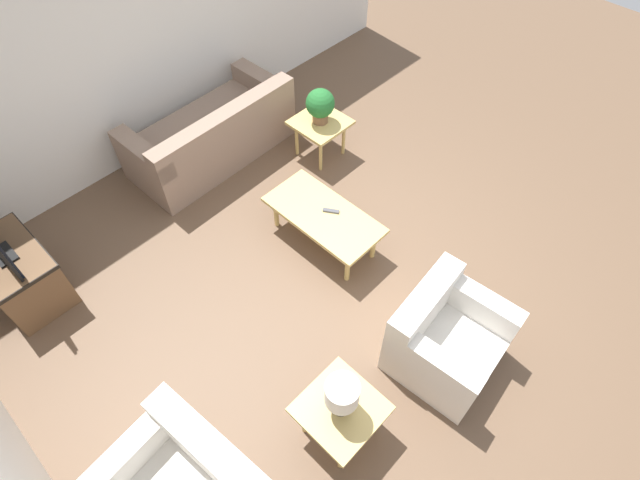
{
  "coord_description": "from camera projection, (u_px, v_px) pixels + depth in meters",
  "views": [
    {
      "loc": [
        -1.64,
        2.24,
        4.06
      ],
      "look_at": [
        0.28,
        0.26,
        0.55
      ],
      "focal_mm": 28.0,
      "sensor_mm": 36.0,
      "label": 1
    }
  ],
  "objects": [
    {
      "name": "potted_plant",
      "position": [
        320.0,
        105.0,
        5.43
      ],
      "size": [
        0.32,
        0.32,
        0.4
      ],
      "color": "brown",
      "rests_on": "side_table_plant"
    },
    {
      "name": "tv_stand_chest",
      "position": [
        19.0,
        273.0,
        4.53
      ],
      "size": [
        0.87,
        0.55,
        0.58
      ],
      "color": "brown",
      "rests_on": "ground_plane"
    },
    {
      "name": "side_table_plant",
      "position": [
        320.0,
        126.0,
        5.66
      ],
      "size": [
        0.57,
        0.57,
        0.47
      ],
      "color": "tan",
      "rests_on": "ground_plane"
    },
    {
      "name": "coffee_table",
      "position": [
        324.0,
        217.0,
        4.87
      ],
      "size": [
        1.19,
        0.58,
        0.41
      ],
      "color": "tan",
      "rests_on": "ground_plane"
    },
    {
      "name": "remote_control",
      "position": [
        331.0,
        211.0,
        4.85
      ],
      "size": [
        0.16,
        0.12,
        0.02
      ],
      "color": "#4C4C51",
      "rests_on": "coffee_table"
    },
    {
      "name": "wall_right",
      "position": [
        144.0,
        31.0,
        5.14
      ],
      "size": [
        0.12,
        7.2,
        2.7
      ],
      "color": "white",
      "rests_on": "ground_plane"
    },
    {
      "name": "table_lamp",
      "position": [
        342.0,
        395.0,
        3.4
      ],
      "size": [
        0.24,
        0.24,
        0.39
      ],
      "color": "#333333",
      "rests_on": "side_table_lamp"
    },
    {
      "name": "armchair",
      "position": [
        444.0,
        339.0,
        4.11
      ],
      "size": [
        0.85,
        0.9,
        0.79
      ],
      "rotation": [
        0.0,
        0.0,
        -1.49
      ],
      "color": "silver",
      "rests_on": "ground_plane"
    },
    {
      "name": "sofa",
      "position": [
        213.0,
        135.0,
        5.72
      ],
      "size": [
        0.92,
        1.92,
        0.77
      ],
      "rotation": [
        0.0,
        0.0,
        1.59
      ],
      "color": "gray",
      "rests_on": "ground_plane"
    },
    {
      "name": "ground_plane",
      "position": [
        359.0,
        275.0,
        4.89
      ],
      "size": [
        14.0,
        14.0,
        0.0
      ],
      "primitive_type": "plane",
      "color": "brown"
    },
    {
      "name": "side_table_lamp",
      "position": [
        340.0,
        411.0,
        3.65
      ],
      "size": [
        0.57,
        0.57,
        0.47
      ],
      "color": "tan",
      "rests_on": "ground_plane"
    }
  ]
}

